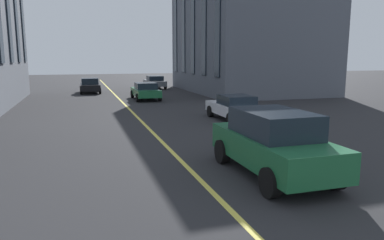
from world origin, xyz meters
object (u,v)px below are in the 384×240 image
object	(u,v)px
car_green_mid	(273,142)
car_black_oncoming	(90,86)
car_grey_near	(155,82)
car_green_far	(146,91)
car_white_parked_b	(235,107)

from	to	relation	value
car_green_mid	car_black_oncoming	size ratio (longest dim) A/B	1.21
car_grey_near	car_green_mid	bearing A→B (deg)	174.87
car_grey_near	car_black_oncoming	bearing A→B (deg)	115.37
car_green_mid	car_grey_near	bearing A→B (deg)	-5.13
car_black_oncoming	car_green_far	distance (m)	8.28
car_black_oncoming	car_grey_near	bearing A→B (deg)	-64.63
car_green_far	car_grey_near	distance (m)	10.89
car_green_mid	car_green_far	world-z (taller)	car_green_mid
car_green_far	car_grey_near	xyz separation A→B (m)	(10.50, -2.88, 0.00)
car_black_oncoming	car_grey_near	distance (m)	7.73
car_black_oncoming	car_white_parked_b	bearing A→B (deg)	-159.24
car_black_oncoming	car_green_far	world-z (taller)	car_black_oncoming
car_white_parked_b	car_grey_near	xyz separation A→B (m)	(21.75, 0.00, 0.00)
car_black_oncoming	car_white_parked_b	xyz separation A→B (m)	(-18.44, -6.99, 0.00)
car_white_parked_b	car_grey_near	size ratio (longest dim) A/B	1.00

